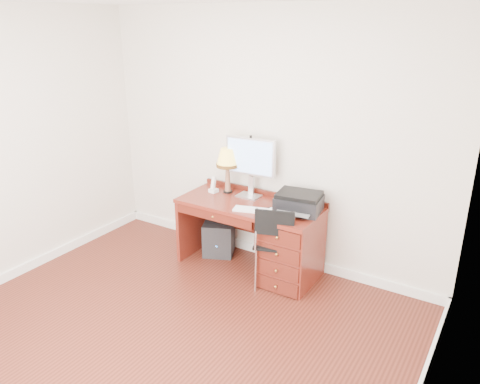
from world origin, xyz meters
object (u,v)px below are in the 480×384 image
Objects in this scene: phone at (214,188)px; chair at (274,238)px; desk at (276,240)px; equipment_box at (219,238)px; printer at (299,202)px; leg_lamp at (228,160)px; monitor at (251,160)px.

phone is 0.99m from chair.
desk is 8.42× the size of phone.
chair is 0.98m from equipment_box.
printer reaches higher than chair.
leg_lamp reaches higher than printer.
leg_lamp is 2.80× the size of phone.
printer is at bearing 48.76° from chair.
phone is (-0.83, 0.07, 0.39)m from desk.
phone is at bearing 144.79° from chair.
phone is (-1.03, 0.00, -0.04)m from printer.
chair is at bearing -69.21° from desk.
chair is (-0.12, -0.28, -0.31)m from printer.
phone is (-0.14, -0.08, -0.31)m from leg_lamp.
desk is at bearing 92.75° from chair.
monitor is 1.34× the size of printer.
monitor is 0.71m from printer.
phone reaches higher than equipment_box.
monitor is at bearing 7.77° from leg_lamp.
desk is 1.70× the size of chair.
monitor is 1.28× the size of leg_lamp.
phone is 0.61m from equipment_box.
printer is 1.18m from equipment_box.
monitor is at bearing 156.47° from desk.
desk is at bearing -12.14° from leg_lamp.
desk is 0.87m from monitor.
desk is 3.00× the size of leg_lamp.
printer is at bearing 9.92° from phone.
leg_lamp reaches higher than phone.
desk is 3.13× the size of printer.
printer is 0.96× the size of leg_lamp.
chair is 2.29× the size of equipment_box.
printer reaches higher than desk.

